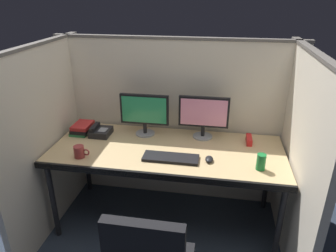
# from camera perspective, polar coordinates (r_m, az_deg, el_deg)

# --- Properties ---
(ground_plane) EXTENTS (8.00, 8.00, 0.00)m
(ground_plane) POSITION_cam_1_polar(r_m,az_deg,el_deg) (2.76, -1.31, -20.84)
(ground_plane) COLOR #2D3847
(cubicle_partition_rear) EXTENTS (2.21, 0.06, 1.57)m
(cubicle_partition_rear) POSITION_cam_1_polar(r_m,az_deg,el_deg) (2.93, 1.31, 0.75)
(cubicle_partition_rear) COLOR beige
(cubicle_partition_rear) RESTS_ON ground
(cubicle_partition_left) EXTENTS (0.06, 1.41, 1.57)m
(cubicle_partition_left) POSITION_cam_1_polar(r_m,az_deg,el_deg) (2.78, -21.23, -2.29)
(cubicle_partition_left) COLOR beige
(cubicle_partition_left) RESTS_ON ground
(cubicle_partition_right) EXTENTS (0.06, 1.41, 1.57)m
(cubicle_partition_right) POSITION_cam_1_polar(r_m,az_deg,el_deg) (2.49, 22.71, -5.71)
(cubicle_partition_right) COLOR beige
(cubicle_partition_right) RESTS_ON ground
(desk) EXTENTS (1.90, 0.80, 0.74)m
(desk) POSITION_cam_1_polar(r_m,az_deg,el_deg) (2.57, -0.24, -5.25)
(desk) COLOR tan
(desk) RESTS_ON ground
(monitor_left) EXTENTS (0.43, 0.17, 0.37)m
(monitor_left) POSITION_cam_1_polar(r_m,az_deg,el_deg) (2.72, -4.36, 2.61)
(monitor_left) COLOR gray
(monitor_left) RESTS_ON desk
(monitor_right) EXTENTS (0.43, 0.17, 0.37)m
(monitor_right) POSITION_cam_1_polar(r_m,az_deg,el_deg) (2.67, 6.58, 2.12)
(monitor_right) COLOR gray
(monitor_right) RESTS_ON desk
(keyboard_main) EXTENTS (0.43, 0.15, 0.02)m
(keyboard_main) POSITION_cam_1_polar(r_m,az_deg,el_deg) (2.39, 0.51, -5.88)
(keyboard_main) COLOR black
(keyboard_main) RESTS_ON desk
(computer_mouse) EXTENTS (0.06, 0.10, 0.04)m
(computer_mouse) POSITION_cam_1_polar(r_m,az_deg,el_deg) (2.39, 7.59, -6.07)
(computer_mouse) COLOR black
(computer_mouse) RESTS_ON desk
(book_stack) EXTENTS (0.16, 0.22, 0.09)m
(book_stack) POSITION_cam_1_polar(r_m,az_deg,el_deg) (2.92, -15.53, -0.40)
(book_stack) COLOR #26723F
(book_stack) RESTS_ON desk
(soda_can) EXTENTS (0.07, 0.07, 0.12)m
(soda_can) POSITION_cam_1_polar(r_m,az_deg,el_deg) (2.34, 16.75, -6.37)
(soda_can) COLOR #197233
(soda_can) RESTS_ON desk
(coffee_mug) EXTENTS (0.13, 0.08, 0.09)m
(coffee_mug) POSITION_cam_1_polar(r_m,az_deg,el_deg) (2.50, -15.99, -4.57)
(coffee_mug) COLOR #993333
(coffee_mug) RESTS_ON desk
(red_stapler) EXTENTS (0.04, 0.15, 0.06)m
(red_stapler) POSITION_cam_1_polar(r_m,az_deg,el_deg) (2.72, 14.68, -2.47)
(red_stapler) COLOR red
(red_stapler) RESTS_ON desk
(desk_phone) EXTENTS (0.17, 0.19, 0.09)m
(desk_phone) POSITION_cam_1_polar(r_m,az_deg,el_deg) (2.84, -12.35, -0.99)
(desk_phone) COLOR black
(desk_phone) RESTS_ON desk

